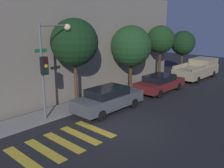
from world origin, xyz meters
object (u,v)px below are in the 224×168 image
at_px(sedan_near_corner, 108,99).
at_px(tree_far_end, 161,40).
at_px(sedan_middle, 160,83).
at_px(tree_near_corner, 74,43).
at_px(tree_midblock, 131,46).
at_px(tree_behind_truck, 183,43).
at_px(traffic_light_pole, 49,58).
at_px(pickup_truck, 198,69).

distance_m(sedan_near_corner, tree_far_end, 9.62).
distance_m(sedan_middle, tree_near_corner, 7.44).
relative_size(sedan_near_corner, tree_far_end, 0.94).
distance_m(sedan_near_corner, tree_midblock, 5.84).
bearing_deg(tree_far_end, tree_behind_truck, 0.00).
distance_m(traffic_light_pole, sedan_middle, 9.20).
relative_size(tree_near_corner, tree_far_end, 1.11).
height_order(traffic_light_pole, tree_behind_truck, traffic_light_pole).
bearing_deg(traffic_light_pole, tree_midblock, 6.26).
distance_m(sedan_middle, tree_far_end, 4.90).
relative_size(tree_midblock, tree_behind_truck, 1.14).
bearing_deg(sedan_middle, pickup_truck, 0.00).
bearing_deg(sedan_near_corner, tree_midblock, 24.08).
height_order(sedan_near_corner, tree_far_end, tree_far_end).
height_order(tree_midblock, tree_far_end, tree_midblock).
bearing_deg(tree_midblock, sedan_middle, -67.46).
bearing_deg(tree_far_end, pickup_truck, -32.42).
bearing_deg(tree_behind_truck, sedan_middle, -164.18).
relative_size(pickup_truck, tree_behind_truck, 1.28).
bearing_deg(tree_near_corner, tree_far_end, 0.00).
distance_m(traffic_light_pole, tree_near_corner, 2.58).
xyz_separation_m(traffic_light_pole, sedan_near_corner, (3.06, -1.27, -2.64)).
bearing_deg(sedan_near_corner, traffic_light_pole, 157.47).
bearing_deg(tree_far_end, sedan_middle, -147.01).
height_order(sedan_middle, tree_near_corner, tree_near_corner).
height_order(traffic_light_pole, tree_near_corner, tree_near_corner).
bearing_deg(traffic_light_pole, tree_near_corner, 19.94).
xyz_separation_m(tree_near_corner, tree_far_end, (9.61, 0.00, -0.32)).
xyz_separation_m(tree_midblock, tree_far_end, (4.16, 0.00, 0.28)).
height_order(sedan_near_corner, pickup_truck, pickup_truck).
bearing_deg(tree_midblock, tree_near_corner, 180.00).
distance_m(tree_far_end, tree_behind_truck, 4.26).
height_order(pickup_truck, tree_midblock, tree_midblock).
height_order(sedan_middle, pickup_truck, pickup_truck).
xyz_separation_m(sedan_middle, tree_near_corner, (-6.34, 2.13, 3.28)).
height_order(traffic_light_pole, sedan_near_corner, traffic_light_pole).
bearing_deg(traffic_light_pole, pickup_truck, -4.73).
bearing_deg(tree_near_corner, traffic_light_pole, -160.06).
height_order(sedan_near_corner, sedan_middle, sedan_near_corner).
bearing_deg(tree_midblock, tree_behind_truck, 0.00).
xyz_separation_m(traffic_light_pole, sedan_middle, (8.70, -1.27, -2.70)).
distance_m(pickup_truck, tree_midblock, 8.19).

